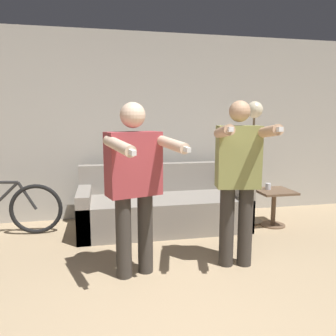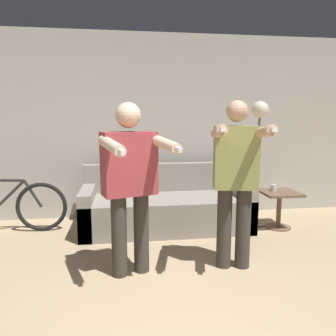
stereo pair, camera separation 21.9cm
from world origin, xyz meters
name	(u,v)px [view 2 (the right image)]	position (x,y,z in m)	size (l,w,h in m)	color
wall_back	(149,127)	(0.00, 3.17, 1.30)	(10.00, 0.05, 2.60)	#B7B2A8
couch	(166,208)	(0.15, 2.54, 0.27)	(2.14, 0.87, 0.81)	gray
person_left	(130,177)	(-0.33, 1.30, 0.91)	(0.66, 0.78, 1.56)	#38332D
person_right	(236,175)	(0.64, 1.30, 0.91)	(0.55, 0.73, 1.59)	#38332D
cat	(131,158)	(-0.28, 2.87, 0.89)	(0.41, 0.12, 0.19)	tan
floor_lamp	(259,134)	(1.39, 2.53, 1.22)	(0.34, 0.34, 1.64)	#756047
side_table	(279,202)	(1.61, 2.32, 0.35)	(0.46, 0.46, 0.48)	brown
cup	(273,188)	(1.55, 2.38, 0.53)	(0.07, 0.07, 0.08)	silver
bicycle	(3,207)	(-1.87, 2.63, 0.33)	(1.54, 0.07, 0.71)	black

